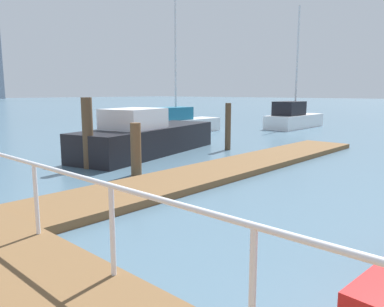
# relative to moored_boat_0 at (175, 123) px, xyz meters

# --- Properties ---
(floating_dock) EXTENTS (14.97, 2.00, 0.18)m
(floating_dock) POSITION_rel_moored_boat_0_xyz_m (-6.31, -8.85, -0.53)
(floating_dock) COLOR brown
(floating_dock) RESTS_ON ground_plane
(dock_piling_0) EXTENTS (0.25, 0.25, 2.01)m
(dock_piling_0) POSITION_rel_moored_boat_0_xyz_m (-2.94, -6.16, 0.38)
(dock_piling_0) COLOR brown
(dock_piling_0) RESTS_ON ground_plane
(dock_piling_1) EXTENTS (0.32, 0.32, 1.58)m
(dock_piling_1) POSITION_rel_moored_boat_0_xyz_m (-8.82, -7.18, 0.16)
(dock_piling_1) COLOR brown
(dock_piling_1) RESTS_ON ground_plane
(dock_piling_2) EXTENTS (0.35, 0.35, 2.31)m
(dock_piling_2) POSITION_rel_moored_boat_0_xyz_m (-9.19, -5.20, 0.53)
(dock_piling_2) COLOR brown
(dock_piling_2) RESTS_ON ground_plane
(moored_boat_0) EXTENTS (6.67, 1.58, 8.02)m
(moored_boat_0) POSITION_rel_moored_boat_0_xyz_m (0.00, 0.00, 0.00)
(moored_boat_0) COLOR white
(moored_boat_0) RESTS_ON ground_plane
(moored_boat_2) EXTENTS (7.44, 3.72, 1.85)m
(moored_boat_2) POSITION_rel_moored_boat_0_xyz_m (-6.00, -4.36, 0.06)
(moored_boat_2) COLOR black
(moored_boat_2) RESTS_ON ground_plane
(moored_boat_4) EXTENTS (5.64, 1.96, 8.21)m
(moored_boat_4) POSITION_rel_moored_boat_0_xyz_m (8.20, -3.44, 0.10)
(moored_boat_4) COLOR white
(moored_boat_4) RESTS_ON ground_plane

